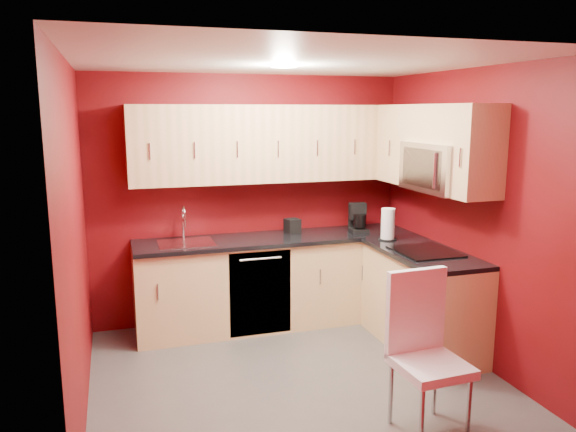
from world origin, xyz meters
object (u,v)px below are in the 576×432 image
napkin_holder (292,226)px  dining_chair (431,357)px  microwave (441,167)px  coffee_maker (359,218)px  sink (186,239)px  paper_towel (388,224)px

napkin_holder → dining_chair: dining_chair is taller
microwave → dining_chair: (-0.79, -1.22, -1.11)m
coffee_maker → napkin_holder: (-0.68, 0.13, -0.07)m
microwave → coffee_maker: bearing=107.4°
dining_chair → coffee_maker: bearing=75.2°
coffee_maker → napkin_holder: bearing=177.1°
dining_chair → microwave: bearing=54.6°
sink → dining_chair: (1.31, -2.22, -0.40)m
sink → dining_chair: sink is taller
microwave → paper_towel: bearing=110.9°
coffee_maker → microwave: bearing=-64.6°
microwave → coffee_maker: 1.20m
sink → paper_towel: bearing=-13.7°
napkin_holder → dining_chair: 2.39m
napkin_holder → dining_chair: bearing=-85.0°
sink → napkin_holder: size_ratio=3.57×
coffee_maker → dining_chair: coffee_maker is taller
microwave → paper_towel: 0.83m
microwave → sink: microwave is taller
dining_chair → paper_towel: bearing=69.2°
coffee_maker → napkin_holder: 0.70m
sink → paper_towel: size_ratio=1.69×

